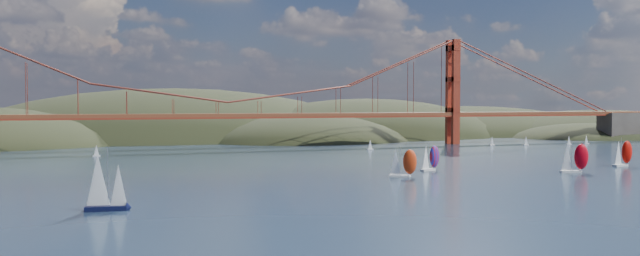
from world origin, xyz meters
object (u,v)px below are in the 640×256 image
Objects in this scene: sloop_navy at (104,183)px; racer_1 at (574,157)px; racer_rwb at (430,157)px; racer_0 at (402,162)px; racer_2 at (623,153)px.

racer_1 is (137.70, 23.25, -0.80)m from sloop_navy.
racer_rwb is (-38.99, 20.16, -0.53)m from racer_1.
racer_1 is at bearing 13.77° from racer_0.
sloop_navy is at bearing -138.47° from racer_0.
racer_2 is (29.80, 10.22, -0.14)m from racer_1.
racer_2 is (85.28, 3.00, 0.32)m from racer_0.
racer_1 is at bearing -170.23° from racer_2.
racer_rwb is (-68.79, 9.94, -0.39)m from racer_2.
racer_0 is at bearing 28.41° from sloop_navy.
racer_1 is at bearing 17.66° from sloop_navy.
racer_1 is (55.48, -7.23, 0.46)m from racer_0.
racer_rwb is at bearing 162.61° from racer_2.
sloop_navy is 1.40× the size of racer_rwb.
racer_rwb is at bearing 31.82° from sloop_navy.
racer_0 is at bearing 172.85° from racer_2.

